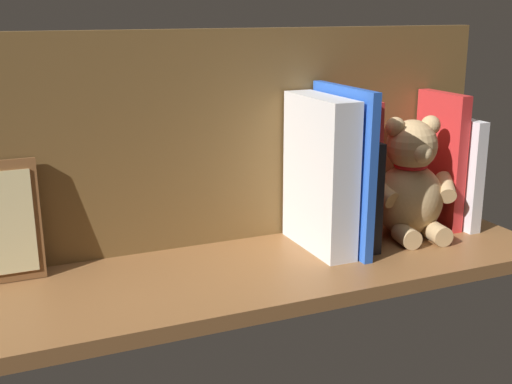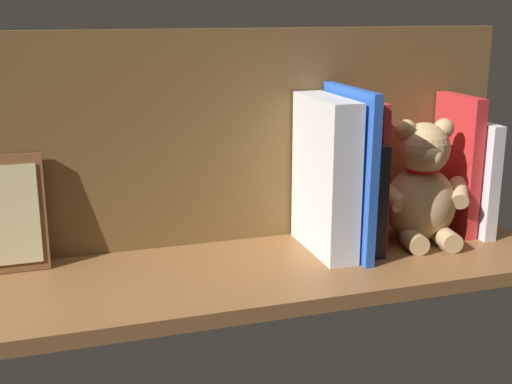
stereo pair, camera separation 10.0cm
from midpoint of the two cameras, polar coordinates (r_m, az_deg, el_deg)
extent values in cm
cube|color=brown|center=(103.89, 2.77, -6.70)|extent=(94.57, 29.28, 2.20)
cube|color=brown|center=(109.90, 0.63, 4.56)|extent=(94.57, 1.50, 34.56)
cube|color=silver|center=(123.57, 19.87, 1.23)|extent=(2.16, 13.45, 19.28)
cube|color=red|center=(122.15, 18.76, 2.21)|extent=(2.11, 11.86, 23.58)
ellipsoid|color=tan|center=(116.60, 16.04, -1.02)|extent=(13.22, 12.17, 12.40)
sphere|color=tan|center=(114.39, 16.38, 3.50)|extent=(8.52, 8.52, 8.52)
sphere|color=tan|center=(115.22, 17.94, 5.08)|extent=(3.29, 3.29, 3.29)
sphere|color=tan|center=(112.47, 15.03, 5.07)|extent=(3.29, 3.29, 3.29)
sphere|color=#DBB77F|center=(111.34, 17.14, 2.79)|extent=(3.29, 3.29, 3.29)
cylinder|color=tan|center=(117.31, 19.04, -0.07)|extent=(5.46, 6.74, 4.59)
cylinder|color=tan|center=(112.29, 13.72, -0.32)|extent=(4.05, 6.55, 4.59)
cylinder|color=tan|center=(114.67, 18.23, -3.86)|extent=(3.95, 5.09, 3.29)
cylinder|color=tan|center=(112.27, 15.69, -4.06)|extent=(3.95, 5.09, 3.29)
torus|color=red|center=(115.10, 16.26, 1.85)|extent=(6.44, 6.44, 0.97)
cube|color=red|center=(113.05, 11.94, 1.67)|extent=(1.87, 12.12, 23.57)
cube|color=black|center=(111.24, 11.14, -0.06)|extent=(2.79, 15.28, 17.71)
cube|color=blue|center=(107.86, 10.39, 1.76)|extent=(1.68, 18.00, 25.99)
cube|color=white|center=(106.97, 8.50, 1.35)|extent=(4.80, 16.49, 24.57)
cube|color=brown|center=(103.54, -17.99, -1.85)|extent=(12.21, 3.60, 17.35)
cube|color=beige|center=(102.85, -17.98, -1.96)|extent=(10.25, 2.39, 14.48)
camera|label=1|loc=(0.05, -87.14, 0.79)|focal=47.59mm
camera|label=2|loc=(0.05, 92.86, -0.79)|focal=47.59mm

